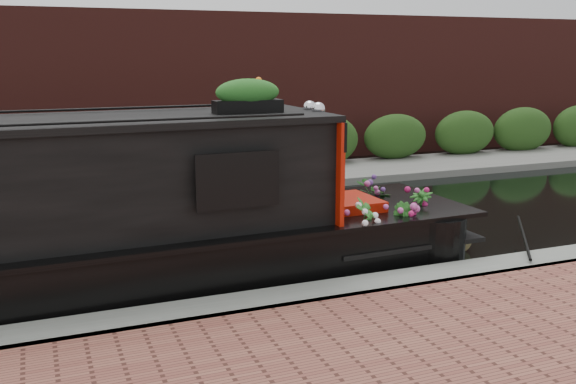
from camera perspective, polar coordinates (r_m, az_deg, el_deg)
name	(u,v)px	position (r m, az deg, el deg)	size (l,w,h in m)	color
ground	(194,241)	(10.38, -8.35, -4.36)	(80.00, 80.00, 0.00)	black
near_bank_coping	(263,319)	(7.39, -2.21, -11.24)	(40.00, 0.60, 0.50)	gray
far_bank_path	(149,190)	(14.38, -12.29, 0.16)	(40.00, 2.40, 0.34)	slate
far_hedge	(142,183)	(15.25, -12.86, 0.82)	(40.00, 1.10, 2.80)	#224416
far_brick_wall	(129,168)	(17.30, -13.97, 2.10)	(40.00, 1.00, 8.00)	#4B1D19
rope_fender	(456,238)	(10.18, 14.68, -3.98)	(0.34, 0.34, 0.37)	brown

